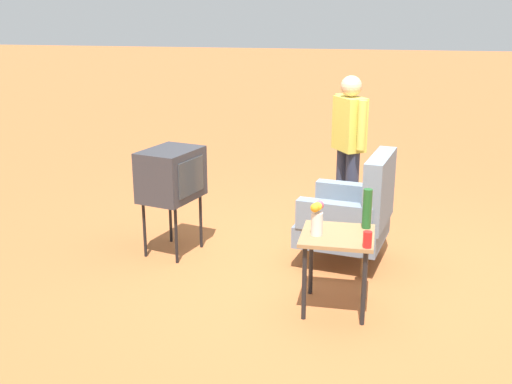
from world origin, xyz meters
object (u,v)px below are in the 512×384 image
(tv_on_stand, at_px, (171,175))
(person_standing, at_px, (349,143))
(flower_vase, at_px, (317,217))
(side_table, at_px, (337,245))
(bottle_wine_green, at_px, (367,209))
(armchair, at_px, (354,213))
(soda_can_red, at_px, (367,240))

(tv_on_stand, distance_m, person_standing, 1.93)
(person_standing, height_order, flower_vase, person_standing)
(side_table, distance_m, flower_vase, 0.29)
(person_standing, bearing_deg, tv_on_stand, -56.44)
(tv_on_stand, bearing_deg, flower_vase, 58.09)
(person_standing, xyz_separation_m, bottle_wine_green, (1.75, 0.25, -0.14))
(armchair, xyz_separation_m, tv_on_stand, (0.07, -1.73, 0.28))
(person_standing, distance_m, bottle_wine_green, 1.78)
(armchair, height_order, tv_on_stand, armchair)
(person_standing, bearing_deg, side_table, 1.18)
(soda_can_red, bearing_deg, tv_on_stand, -120.54)
(person_standing, distance_m, flower_vase, 2.00)
(bottle_wine_green, bearing_deg, person_standing, -171.87)
(side_table, height_order, flower_vase, flower_vase)
(tv_on_stand, bearing_deg, soda_can_red, 59.46)
(armchair, xyz_separation_m, person_standing, (-0.99, -0.12, 0.44))
(side_table, height_order, bottle_wine_green, bottle_wine_green)
(bottle_wine_green, bearing_deg, side_table, -49.01)
(soda_can_red, bearing_deg, bottle_wine_green, -177.32)
(flower_vase, bearing_deg, tv_on_stand, -121.91)
(tv_on_stand, height_order, soda_can_red, tv_on_stand)
(side_table, distance_m, bottle_wine_green, 0.38)
(bottle_wine_green, bearing_deg, soda_can_red, 2.68)
(armchair, distance_m, tv_on_stand, 1.75)
(bottle_wine_green, distance_m, flower_vase, 0.44)
(person_standing, xyz_separation_m, flower_vase, (1.99, -0.12, -0.16))
(armchair, bearing_deg, side_table, -5.06)
(side_table, distance_m, soda_can_red, 0.36)
(armchair, distance_m, side_table, 0.95)
(soda_can_red, bearing_deg, armchair, -172.90)
(person_standing, height_order, soda_can_red, person_standing)
(person_standing, relative_size, bottle_wine_green, 5.12)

